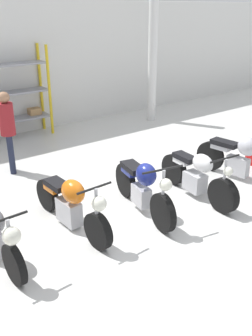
{
  "coord_description": "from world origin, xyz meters",
  "views": [
    {
      "loc": [
        -3.77,
        -4.56,
        3.37
      ],
      "look_at": [
        0.0,
        0.4,
        0.7
      ],
      "focal_mm": 40.0,
      "sensor_mm": 36.0,
      "label": 1
    }
  ],
  "objects_px": {
    "motorcycle_orange": "(71,203)",
    "person_browsing": "(7,126)",
    "motorcycle_blue": "(143,186)",
    "motorcycle_white": "(197,176)",
    "motorcycle_silver": "(241,157)"
  },
  "relations": [
    {
      "from": "motorcycle_blue",
      "to": "person_browsing",
      "type": "relative_size",
      "value": 1.13
    },
    {
      "from": "motorcycle_blue",
      "to": "motorcycle_silver",
      "type": "distance_m",
      "value": 2.5
    },
    {
      "from": "person_browsing",
      "to": "motorcycle_white",
      "type": "bearing_deg",
      "value": 143.96
    },
    {
      "from": "motorcycle_silver",
      "to": "person_browsing",
      "type": "bearing_deg",
      "value": -139.05
    },
    {
      "from": "motorcycle_orange",
      "to": "person_browsing",
      "type": "bearing_deg",
      "value": 175.42
    },
    {
      "from": "motorcycle_white",
      "to": "person_browsing",
      "type": "xyz_separation_m",
      "value": [
        -2.37,
        3.28,
        0.63
      ]
    },
    {
      "from": "motorcycle_blue",
      "to": "person_browsing",
      "type": "xyz_separation_m",
      "value": [
        -1.17,
        3.11,
        0.57
      ]
    },
    {
      "from": "motorcycle_blue",
      "to": "person_browsing",
      "type": "height_order",
      "value": "person_browsing"
    },
    {
      "from": "motorcycle_orange",
      "to": "person_browsing",
      "type": "distance_m",
      "value": 2.88
    },
    {
      "from": "motorcycle_orange",
      "to": "motorcycle_blue",
      "type": "distance_m",
      "value": 1.31
    },
    {
      "from": "motorcycle_silver",
      "to": "person_browsing",
      "type": "xyz_separation_m",
      "value": [
        -3.67,
        3.3,
        0.56
      ]
    },
    {
      "from": "motorcycle_white",
      "to": "motorcycle_orange",
      "type": "bearing_deg",
      "value": -95.36
    },
    {
      "from": "motorcycle_blue",
      "to": "motorcycle_white",
      "type": "relative_size",
      "value": 1.0
    },
    {
      "from": "motorcycle_blue",
      "to": "person_browsing",
      "type": "distance_m",
      "value": 3.37
    },
    {
      "from": "motorcycle_white",
      "to": "motorcycle_silver",
      "type": "bearing_deg",
      "value": 94.54
    }
  ]
}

